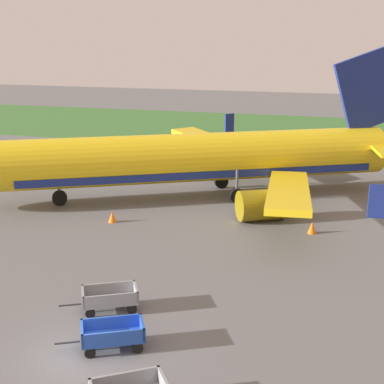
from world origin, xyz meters
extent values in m
plane|color=slate|center=(0.00, 0.00, 0.00)|extent=(220.00, 220.00, 0.00)
cube|color=#3D7033|center=(0.00, 58.18, 0.03)|extent=(220.00, 28.00, 0.06)
cylinder|color=yellow|center=(-2.23, 23.55, 3.15)|extent=(28.01, 17.83, 3.70)
cube|color=navy|center=(-2.23, 23.55, 2.13)|extent=(25.30, 16.21, 0.56)
cube|color=yellow|center=(5.43, 18.27, 2.48)|extent=(4.19, 13.22, 1.35)
cube|color=navy|center=(10.89, 13.87, 3.43)|extent=(1.12, 0.33, 1.90)
cylinder|color=#856D0E|center=(3.60, 19.03, 1.13)|extent=(3.82, 3.39, 2.10)
cube|color=yellow|center=(-2.69, 32.85, 2.48)|extent=(11.75, 10.18, 1.35)
cube|color=navy|center=(-3.56, 39.81, 3.43)|extent=(0.85, 0.98, 1.90)
cylinder|color=#856D0E|center=(-3.01, 30.89, 1.13)|extent=(3.82, 3.39, 2.10)
cube|color=navy|center=(9.82, 30.27, 7.90)|extent=(5.40, 3.22, 6.88)
cube|color=yellow|center=(8.44, 33.16, 3.75)|extent=(5.04, 4.86, 0.24)
cylinder|color=#4C4C51|center=(-11.41, 18.44, 1.57)|extent=(0.20, 0.20, 2.04)
cylinder|color=black|center=(-11.41, 18.44, 0.55)|extent=(1.18, 0.93, 1.10)
cylinder|color=#4C4C51|center=(1.02, 22.85, 1.57)|extent=(0.20, 0.20, 2.04)
cylinder|color=black|center=(1.02, 22.85, 0.55)|extent=(1.18, 0.93, 1.10)
cylinder|color=#4C4C51|center=(-1.12, 26.69, 1.57)|extent=(0.20, 0.20, 2.04)
cylinder|color=black|center=(-1.12, 26.69, 0.55)|extent=(1.18, 0.93, 1.10)
cube|color=gray|center=(2.61, -2.10, 0.80)|extent=(2.10, 1.53, 0.55)
cube|color=gray|center=(3.96, -1.93, 0.80)|extent=(0.89, 1.20, 0.55)
cube|color=#234CB2|center=(0.78, 0.94, 0.48)|extent=(2.86, 2.42, 0.08)
cube|color=#234CB2|center=(1.09, 0.36, 0.80)|extent=(2.25, 1.27, 0.55)
cube|color=#234CB2|center=(0.47, 1.51, 0.80)|extent=(2.25, 1.27, 0.55)
cube|color=#234CB2|center=(-0.28, 0.37, 0.80)|extent=(0.75, 1.28, 0.55)
cube|color=#234CB2|center=(1.84, 1.50, 0.80)|extent=(0.75, 1.28, 0.55)
cylinder|color=#2D2D33|center=(-0.81, 0.09, 0.44)|extent=(0.92, 0.54, 0.08)
cylinder|color=black|center=(0.22, 0.00, 0.22)|extent=(0.46, 0.35, 0.44)
cylinder|color=black|center=(-0.31, 0.99, 0.22)|extent=(0.46, 0.35, 0.44)
cylinder|color=black|center=(1.87, 0.89, 0.22)|extent=(0.46, 0.35, 0.44)
cylinder|color=black|center=(1.34, 1.87, 0.22)|extent=(0.46, 0.35, 0.44)
cube|color=gray|center=(-0.73, 3.97, 0.48)|extent=(2.87, 2.44, 0.08)
cube|color=gray|center=(-0.41, 3.40, 0.80)|extent=(2.24, 1.30, 0.55)
cube|color=gray|center=(-1.04, 4.53, 0.80)|extent=(2.24, 1.30, 0.55)
cube|color=gray|center=(-1.78, 3.38, 0.80)|extent=(0.77, 1.27, 0.55)
cube|color=gray|center=(0.32, 4.55, 0.80)|extent=(0.77, 1.27, 0.55)
cylinder|color=#2D2D33|center=(-2.30, 3.09, 0.44)|extent=(0.91, 0.55, 0.08)
cylinder|color=black|center=(-1.28, 3.02, 0.22)|extent=(0.46, 0.35, 0.44)
cylinder|color=black|center=(-1.82, 4.00, 0.22)|extent=(0.46, 0.35, 0.44)
cylinder|color=black|center=(0.36, 3.93, 0.22)|extent=(0.46, 0.35, 0.44)
cylinder|color=black|center=(-0.18, 4.91, 0.22)|extent=(0.46, 0.35, 0.44)
cone|color=orange|center=(7.13, 17.44, 0.37)|extent=(0.57, 0.57, 0.75)
cone|color=orange|center=(-6.01, 15.87, 0.37)|extent=(0.56, 0.56, 0.74)
camera|label=1|loc=(9.86, -18.16, 12.26)|focal=54.12mm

